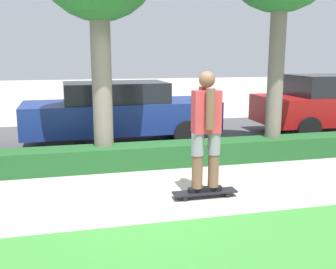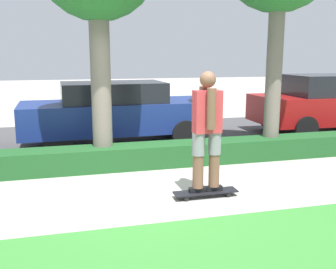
# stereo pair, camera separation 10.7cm
# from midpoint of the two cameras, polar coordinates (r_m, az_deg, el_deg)

# --- Properties ---
(ground_plane) EXTENTS (60.00, 60.00, 0.00)m
(ground_plane) POSITION_cam_midpoint_polar(r_m,az_deg,el_deg) (6.04, -0.36, -8.73)
(ground_plane) COLOR #ADA89E
(street_asphalt) EXTENTS (18.14, 5.00, 0.01)m
(street_asphalt) POSITION_cam_midpoint_polar(r_m,az_deg,el_deg) (10.03, -5.89, -0.61)
(street_asphalt) COLOR #474749
(street_asphalt) RESTS_ON ground_plane
(hedge_row) EXTENTS (18.14, 0.60, 0.43)m
(hedge_row) POSITION_cam_midpoint_polar(r_m,az_deg,el_deg) (7.48, -3.19, -3.07)
(hedge_row) COLOR #1E5123
(hedge_row) RESTS_ON ground_plane
(skateboard) EXTENTS (0.97, 0.24, 0.09)m
(skateboard) POSITION_cam_midpoint_polar(r_m,az_deg,el_deg) (5.95, 5.89, -8.36)
(skateboard) COLOR black
(skateboard) RESTS_ON ground_plane
(skater_person) EXTENTS (0.51, 0.46, 1.77)m
(skater_person) POSITION_cam_midpoint_polar(r_m,az_deg,el_deg) (5.70, 6.08, 0.80)
(skater_person) COLOR black
(skater_person) RESTS_ON skateboard
(parked_car_middle) EXTENTS (4.58, 1.85, 1.47)m
(parked_car_middle) POSITION_cam_midpoint_polar(r_m,az_deg,el_deg) (9.43, -6.65, 3.36)
(parked_car_middle) COLOR navy
(parked_car_middle) RESTS_ON ground_plane
(parked_car_rear) EXTENTS (4.09, 1.92, 1.58)m
(parked_car_rear) POSITION_cam_midpoint_polar(r_m,az_deg,el_deg) (11.53, 22.94, 4.19)
(parked_car_rear) COLOR maroon
(parked_car_rear) RESTS_ON ground_plane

